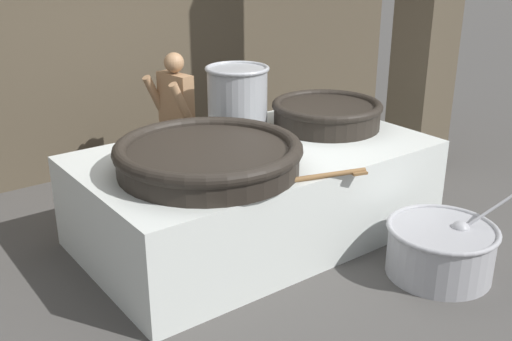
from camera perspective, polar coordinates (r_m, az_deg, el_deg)
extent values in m
plane|color=#474442|center=(5.50, 0.00, -5.94)|extent=(60.00, 60.00, 0.00)
cube|color=silver|center=(5.33, 0.00, -2.04)|extent=(3.03, 1.76, 0.81)
cylinder|color=black|center=(4.66, -4.55, 1.03)|extent=(1.42, 1.42, 0.19)
torus|color=black|center=(4.63, -4.58, 2.11)|extent=(1.47, 1.47, 0.11)
cylinder|color=black|center=(5.80, 6.74, 5.16)|extent=(1.02, 1.02, 0.21)
torus|color=black|center=(5.77, 6.79, 6.17)|extent=(1.06, 1.06, 0.08)
cylinder|color=gray|center=(5.65, -1.77, 6.81)|extent=(0.56, 0.56, 0.58)
torus|color=gray|center=(5.59, -1.81, 9.69)|extent=(0.60, 0.60, 0.04)
cylinder|color=brown|center=(4.46, 3.42, -0.93)|extent=(1.20, 0.40, 0.04)
cube|color=brown|center=(4.70, 9.69, -0.14)|extent=(0.14, 0.13, 0.02)
cylinder|color=#9E7551|center=(6.32, -6.94, 1.16)|extent=(0.11, 0.11, 0.72)
cylinder|color=#9E7551|center=(6.44, -7.80, 1.50)|extent=(0.11, 0.11, 0.72)
cube|color=#722D4C|center=(6.34, -7.43, 2.56)|extent=(0.20, 0.24, 0.47)
cube|color=#9E7551|center=(6.20, -7.64, 6.75)|extent=(0.20, 0.45, 0.53)
cylinder|color=#9E7551|center=(5.98, -7.04, 6.22)|extent=(0.30, 0.13, 0.49)
cylinder|color=#9E7551|center=(6.32, -9.51, 6.90)|extent=(0.30, 0.13, 0.49)
sphere|color=#9E7551|center=(6.12, -7.82, 10.15)|extent=(0.20, 0.20, 0.20)
cylinder|color=#9E9EA3|center=(5.00, 17.12, -7.36)|extent=(0.83, 0.83, 0.40)
torus|color=#9E9EA3|center=(4.91, 17.37, -5.29)|extent=(0.87, 0.87, 0.04)
cylinder|color=#6B9347|center=(4.96, 17.23, -6.44)|extent=(0.73, 0.73, 0.10)
sphere|color=#9E9EA3|center=(4.98, 18.87, -5.39)|extent=(0.15, 0.15, 0.15)
cylinder|color=#9E9EA3|center=(5.02, 21.92, -3.18)|extent=(0.50, 0.30, 0.40)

